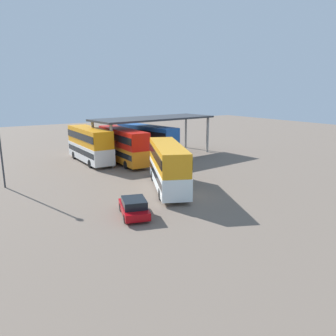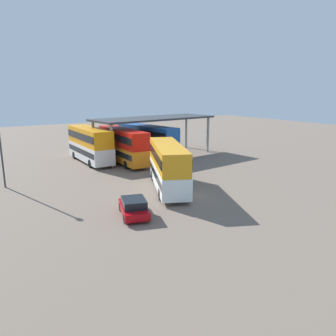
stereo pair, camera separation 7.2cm
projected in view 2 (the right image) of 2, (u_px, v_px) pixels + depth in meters
ground_plane at (184, 197)px, 28.52m from camera, size 140.00×140.00×0.00m
double_decker_main at (168, 165)px, 30.52m from camera, size 6.38×10.23×4.21m
parked_hatchback at (134, 207)px, 24.19m from camera, size 2.86×4.23×1.35m
double_decker_near_canopy at (90, 144)px, 42.00m from camera, size 2.59×10.10×4.39m
double_decker_mid_row at (123, 144)px, 41.62m from camera, size 2.72×10.86×4.32m
double_decker_far_right at (147, 139)px, 46.33m from camera, size 4.22×11.46×4.25m
depot_canopy at (154, 120)px, 45.33m from camera, size 17.85×7.83×5.40m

